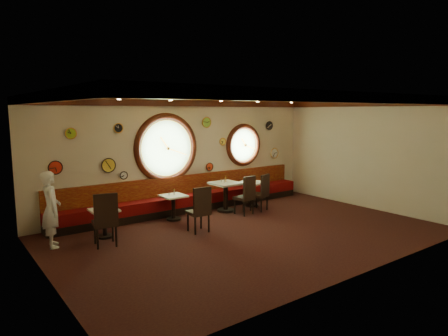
{
  "coord_description": "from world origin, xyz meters",
  "views": [
    {
      "loc": [
        -5.94,
        -7.01,
        2.88
      ],
      "look_at": [
        -0.19,
        0.8,
        1.5
      ],
      "focal_mm": 32.0,
      "sensor_mm": 36.0,
      "label": 1
    }
  ],
  "objects_px": {
    "table_d": "(251,191)",
    "chair_d": "(262,190)",
    "chair_a": "(105,216)",
    "condiment_a_bottle": "(106,205)",
    "table_a": "(104,220)",
    "condiment_d_pepper": "(253,180)",
    "table_c": "(226,193)",
    "condiment_b_salt": "(169,194)",
    "condiment_b_bottle": "(174,192)",
    "condiment_a_pepper": "(104,207)",
    "chair_b": "(200,206)",
    "chair_c": "(247,193)",
    "condiment_b_pepper": "(174,193)",
    "table_b": "(173,204)",
    "condiment_c_pepper": "(225,181)",
    "condiment_c_bottle": "(225,179)",
    "waiter": "(51,209)",
    "condiment_d_bottle": "(254,178)",
    "condiment_d_salt": "(249,180)",
    "condiment_c_salt": "(221,181)",
    "condiment_a_salt": "(100,207)"
  },
  "relations": [
    {
      "from": "waiter",
      "to": "condiment_d_pepper",
      "type": "bearing_deg",
      "value": -80.05
    },
    {
      "from": "chair_c",
      "to": "condiment_b_salt",
      "type": "height_order",
      "value": "chair_c"
    },
    {
      "from": "chair_d",
      "to": "condiment_b_bottle",
      "type": "relative_size",
      "value": 4.77
    },
    {
      "from": "table_b",
      "to": "waiter",
      "type": "xyz_separation_m",
      "value": [
        -3.12,
        -0.32,
        0.4
      ]
    },
    {
      "from": "table_a",
      "to": "condiment_d_salt",
      "type": "bearing_deg",
      "value": 4.39
    },
    {
      "from": "condiment_b_salt",
      "to": "table_d",
      "type": "bearing_deg",
      "value": -1.06
    },
    {
      "from": "condiment_b_pepper",
      "to": "condiment_a_bottle",
      "type": "relative_size",
      "value": 0.73
    },
    {
      "from": "chair_c",
      "to": "chair_d",
      "type": "height_order",
      "value": "chair_c"
    },
    {
      "from": "condiment_d_salt",
      "to": "waiter",
      "type": "bearing_deg",
      "value": -176.92
    },
    {
      "from": "table_c",
      "to": "condiment_c_pepper",
      "type": "relative_size",
      "value": 7.77
    },
    {
      "from": "condiment_b_pepper",
      "to": "table_d",
      "type": "bearing_deg",
      "value": -0.78
    },
    {
      "from": "chair_b",
      "to": "condiment_c_pepper",
      "type": "relative_size",
      "value": 6.28
    },
    {
      "from": "table_d",
      "to": "condiment_a_pepper",
      "type": "distance_m",
      "value": 4.72
    },
    {
      "from": "chair_b",
      "to": "condiment_c_salt",
      "type": "relative_size",
      "value": 7.85
    },
    {
      "from": "condiment_a_salt",
      "to": "table_b",
      "type": "bearing_deg",
      "value": 8.66
    },
    {
      "from": "condiment_d_salt",
      "to": "chair_c",
      "type": "bearing_deg",
      "value": -132.88
    },
    {
      "from": "table_b",
      "to": "condiment_a_bottle",
      "type": "xyz_separation_m",
      "value": [
        -1.94,
        -0.32,
        0.31
      ]
    },
    {
      "from": "table_b",
      "to": "chair_d",
      "type": "xyz_separation_m",
      "value": [
        2.56,
        -0.65,
        0.19
      ]
    },
    {
      "from": "table_d",
      "to": "chair_b",
      "type": "height_order",
      "value": "chair_b"
    },
    {
      "from": "condiment_b_pepper",
      "to": "condiment_c_pepper",
      "type": "distance_m",
      "value": 1.6
    },
    {
      "from": "condiment_c_salt",
      "to": "condiment_a_pepper",
      "type": "distance_m",
      "value": 3.6
    },
    {
      "from": "condiment_b_bottle",
      "to": "table_d",
      "type": "bearing_deg",
      "value": -2.39
    },
    {
      "from": "chair_b",
      "to": "chair_c",
      "type": "distance_m",
      "value": 2.05
    },
    {
      "from": "table_d",
      "to": "chair_d",
      "type": "bearing_deg",
      "value": -102.72
    },
    {
      "from": "table_a",
      "to": "waiter",
      "type": "height_order",
      "value": "waiter"
    },
    {
      "from": "chair_a",
      "to": "condiment_b_bottle",
      "type": "xyz_separation_m",
      "value": [
        2.29,
        1.12,
        0.07
      ]
    },
    {
      "from": "condiment_b_salt",
      "to": "condiment_a_pepper",
      "type": "xyz_separation_m",
      "value": [
        -1.88,
        -0.39,
        -0.0
      ]
    },
    {
      "from": "condiment_c_salt",
      "to": "waiter",
      "type": "relative_size",
      "value": 0.05
    },
    {
      "from": "table_a",
      "to": "condiment_b_pepper",
      "type": "bearing_deg",
      "value": 10.81
    },
    {
      "from": "table_c",
      "to": "condiment_b_bottle",
      "type": "height_order",
      "value": "table_c"
    },
    {
      "from": "condiment_b_pepper",
      "to": "table_b",
      "type": "bearing_deg",
      "value": -149.85
    },
    {
      "from": "chair_b",
      "to": "chair_c",
      "type": "height_order",
      "value": "chair_b"
    },
    {
      "from": "chair_c",
      "to": "condiment_d_bottle",
      "type": "distance_m",
      "value": 1.25
    },
    {
      "from": "chair_d",
      "to": "condiment_b_bottle",
      "type": "bearing_deg",
      "value": 143.22
    },
    {
      "from": "table_c",
      "to": "condiment_b_salt",
      "type": "xyz_separation_m",
      "value": [
        -1.77,
        0.13,
        0.18
      ]
    },
    {
      "from": "condiment_b_pepper",
      "to": "condiment_b_bottle",
      "type": "distance_m",
      "value": 0.09
    },
    {
      "from": "chair_d",
      "to": "condiment_b_bottle",
      "type": "height_order",
      "value": "chair_d"
    },
    {
      "from": "chair_c",
      "to": "condiment_b_pepper",
      "type": "xyz_separation_m",
      "value": [
        -1.87,
        0.76,
        0.1
      ]
    },
    {
      "from": "table_a",
      "to": "condiment_d_pepper",
      "type": "height_order",
      "value": "condiment_d_pepper"
    },
    {
      "from": "condiment_a_pepper",
      "to": "condiment_c_bottle",
      "type": "height_order",
      "value": "condiment_c_bottle"
    },
    {
      "from": "chair_a",
      "to": "condiment_a_bottle",
      "type": "xyz_separation_m",
      "value": [
        0.27,
        0.7,
        0.07
      ]
    },
    {
      "from": "table_c",
      "to": "condiment_b_bottle",
      "type": "distance_m",
      "value": 1.61
    },
    {
      "from": "table_b",
      "to": "condiment_b_salt",
      "type": "xyz_separation_m",
      "value": [
        -0.11,
        0.04,
        0.29
      ]
    },
    {
      "from": "condiment_a_pepper",
      "to": "condiment_a_bottle",
      "type": "bearing_deg",
      "value": 28.85
    },
    {
      "from": "condiment_d_pepper",
      "to": "condiment_b_pepper",
      "type": "bearing_deg",
      "value": 178.52
    },
    {
      "from": "table_b",
      "to": "condiment_c_pepper",
      "type": "distance_m",
      "value": 1.7
    },
    {
      "from": "table_d",
      "to": "condiment_c_pepper",
      "type": "bearing_deg",
      "value": -175.8
    },
    {
      "from": "condiment_b_salt",
      "to": "condiment_d_pepper",
      "type": "xyz_separation_m",
      "value": [
        2.84,
        -0.08,
        0.08
      ]
    },
    {
      "from": "condiment_d_pepper",
      "to": "condiment_a_bottle",
      "type": "bearing_deg",
      "value": -176.65
    },
    {
      "from": "condiment_c_salt",
      "to": "condiment_c_pepper",
      "type": "height_order",
      "value": "condiment_c_pepper"
    }
  ]
}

